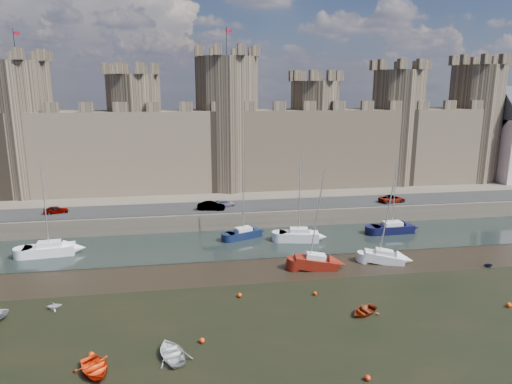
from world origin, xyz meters
TOP-DOWN VIEW (x-y plane):
  - ground at (0.00, 0.00)m, footprint 160.00×160.00m
  - water_channel at (0.00, 24.00)m, footprint 160.00×12.00m
  - quay at (0.00, 60.00)m, footprint 160.00×60.00m
  - road at (0.00, 34.00)m, footprint 160.00×7.00m
  - castle at (-0.64, 48.00)m, footprint 108.50×11.00m
  - car_0 at (-24.50, 34.08)m, footprint 3.56×2.10m
  - car_1 at (-2.18, 32.34)m, footprint 4.25×2.24m
  - car_2 at (-0.12, 34.08)m, footprint 4.01×2.21m
  - car_3 at (26.56, 32.48)m, footprint 4.61×2.76m
  - sailboat_0 at (-22.79, 23.34)m, footprint 6.12×2.90m
  - sailboat_1 at (1.82, 26.00)m, footprint 5.20×3.56m
  - sailboat_2 at (9.03, 23.59)m, footprint 5.59×3.09m
  - sailboat_3 at (23.13, 24.97)m, footprint 5.93×2.44m
  - sailboat_4 at (8.54, 13.96)m, footprint 5.16×2.65m
  - sailboat_5 at (17.13, 14.52)m, footprint 4.98×3.16m
  - dinghy_0 at (-12.92, -2.64)m, footprint 4.10×4.56m
  - dinghy_2 at (-7.45, -1.33)m, footprint 3.58×4.23m
  - dinghy_3 at (-18.50, 8.37)m, footprint 1.54×1.38m
  - dinghy_4 at (9.84, 2.77)m, footprint 3.61×3.31m
  - dinghy_7 at (28.46, 11.21)m, footprint 1.26×1.15m
  - buoy_0 at (-5.08, 0.34)m, footprint 0.45×0.45m
  - buoy_1 at (-1.02, 8.09)m, footprint 0.47×0.47m
  - buoy_2 at (6.31, -6.47)m, footprint 0.43×0.43m
  - buoy_3 at (6.53, 7.36)m, footprint 0.41×0.41m
  - buoy_4 at (-13.60, -0.36)m, footprint 0.47×0.47m
  - buoy_5 at (23.92, 1.89)m, footprint 0.50×0.50m

SIDE VIEW (x-z plane):
  - ground at x=0.00m, z-range 0.00..0.00m
  - water_channel at x=0.00m, z-range 0.00..0.08m
  - buoy_3 at x=6.53m, z-range 0.00..0.41m
  - buoy_2 at x=6.31m, z-range 0.00..0.43m
  - buoy_0 at x=-5.08m, z-range 0.00..0.45m
  - buoy_1 at x=-1.02m, z-range 0.00..0.47m
  - buoy_4 at x=-13.60m, z-range 0.00..0.47m
  - buoy_5 at x=23.92m, z-range 0.00..0.50m
  - dinghy_7 at x=28.46m, z-range 0.00..0.57m
  - dinghy_4 at x=9.84m, z-range 0.00..0.61m
  - dinghy_3 at x=-18.50m, z-range 0.00..0.73m
  - dinghy_2 at x=-7.45m, z-range 0.00..0.75m
  - dinghy_0 at x=-12.92m, z-range 0.00..0.78m
  - sailboat_5 at x=17.13m, z-range -4.29..5.74m
  - sailboat_1 at x=1.82m, z-range -4.08..5.63m
  - sailboat_3 at x=23.13m, z-range -4.35..5.94m
  - sailboat_4 at x=8.54m, z-range -4.93..6.57m
  - sailboat_0 at x=-22.79m, z-range -4.69..6.38m
  - sailboat_2 at x=9.03m, z-range -4.81..6.58m
  - quay at x=0.00m, z-range 0.00..2.50m
  - road at x=0.00m, z-range 2.50..2.60m
  - car_2 at x=-0.12m, z-range 2.50..3.60m
  - car_0 at x=-24.50m, z-range 2.50..3.64m
  - car_3 at x=26.56m, z-range 2.50..3.70m
  - car_1 at x=-2.18m, z-range 2.50..3.83m
  - castle at x=-0.64m, z-range -2.83..26.17m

